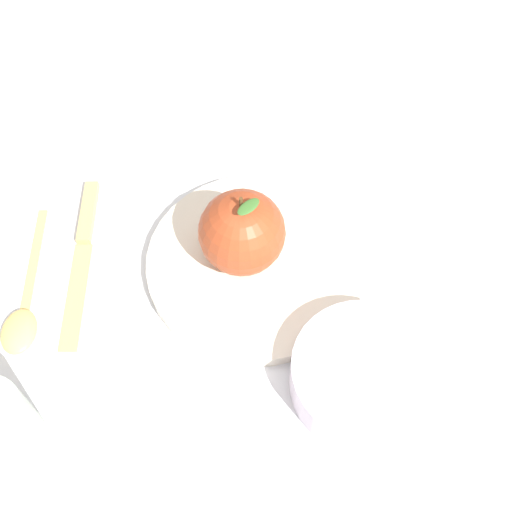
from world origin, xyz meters
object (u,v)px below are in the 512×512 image
Objects in this scene: apple at (242,232)px; spoon at (23,314)px; knife at (83,246)px; side_bowl at (365,374)px; dinner_plate at (256,262)px.

apple reaches higher than spoon.
apple is at bearing 40.76° from knife.
spoon is at bearing -116.35° from apple.
side_bowl is at bearing -2.29° from apple.
dinner_plate reaches higher than spoon.
apple is 0.59× the size of knife.
dinner_plate is 1.67× the size of side_bowl.
knife is at bearing -161.00° from side_bowl.
spoon is at bearing -144.53° from side_bowl.
apple is at bearing -146.73° from dinner_plate.
apple is 0.17m from knife.
apple reaches higher than knife.
knife is (-0.13, -0.11, -0.05)m from apple.
side_bowl reaches higher than knife.
spoon is (0.03, -0.09, 0.00)m from knife.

